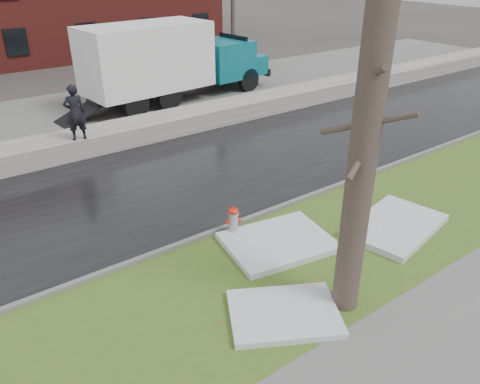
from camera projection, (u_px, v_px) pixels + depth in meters
ground at (263, 241)px, 12.13m from camera, size 120.00×120.00×0.00m
verge at (296, 263)px, 11.22m from camera, size 60.00×4.50×0.04m
sidewalk at (434, 361)px, 8.52m from camera, size 60.00×3.00×0.05m
road at (178, 179)px, 15.36m from camera, size 60.00×7.00×0.03m
parking_lot at (87, 115)px, 21.48m from camera, size 60.00×9.00×0.03m
curb at (241, 222)px, 12.82m from camera, size 60.00×0.15×0.14m
snowbank at (125, 133)px, 18.22m from camera, size 60.00×1.60×0.75m
bg_tree_right at (233, 1)px, 36.25m from camera, size 1.40×1.62×6.50m
fire_hydrant at (233, 220)px, 12.07m from camera, size 0.43×0.40×0.86m
tree at (363, 158)px, 8.37m from camera, size 1.32×1.52×6.65m
box_truck at (169, 60)px, 22.58m from camera, size 11.54×3.57×3.81m
worker at (75, 112)px, 16.16m from camera, size 0.78×0.57×1.97m
snow_patch_near at (278, 242)px, 11.84m from camera, size 2.90×2.41×0.16m
snow_patch_far at (284, 313)px, 9.52m from camera, size 2.70×2.46×0.14m
snow_patch_side at (395, 226)px, 12.54m from camera, size 3.10×2.31×0.18m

